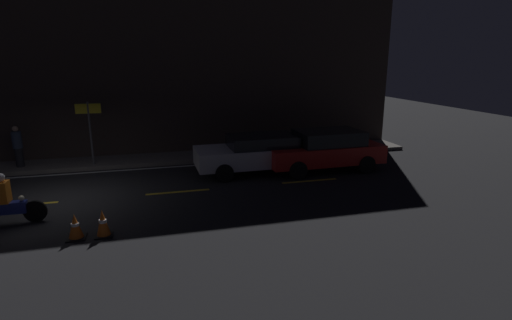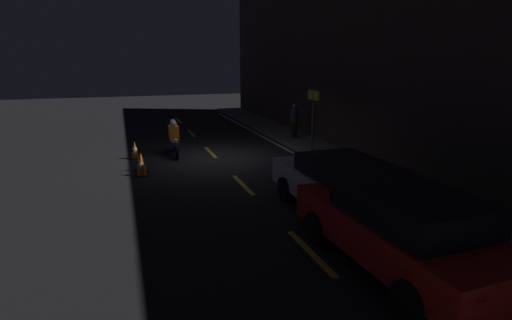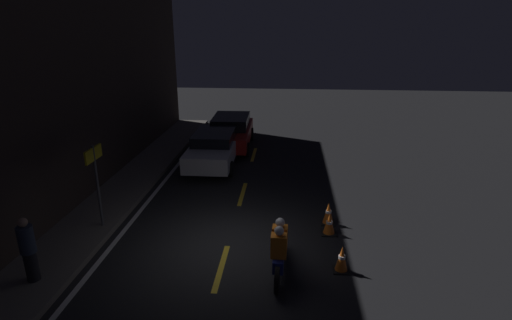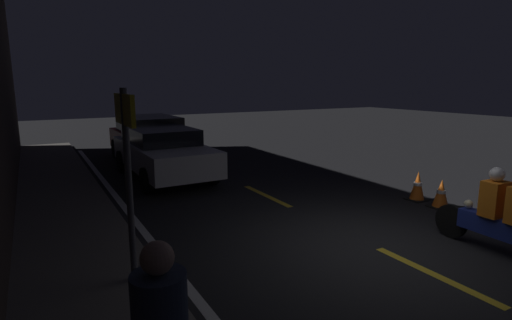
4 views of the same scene
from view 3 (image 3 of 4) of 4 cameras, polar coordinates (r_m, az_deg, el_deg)
The scene contains 15 objects.
ground_plane at distance 10.96m, azimuth -4.11°, elevation -12.16°, with size 56.00×56.00×0.00m, color black.
raised_curb at distance 12.25m, azimuth -24.33°, elevation -9.98°, with size 28.00×1.75×0.15m.
building_front at distance 11.63m, azimuth -31.28°, elevation 7.30°, with size 28.00×0.30×7.70m.
lane_dash_c at distance 10.12m, azimuth -4.99°, elevation -15.03°, with size 2.00×0.14×0.01m.
lane_dash_d at distance 14.04m, azimuth -1.94°, elevation -4.85°, with size 2.00×0.14×0.01m.
lane_dash_e at distance 18.24m, azimuth -0.31°, elevation 0.79°, with size 2.00×0.14×0.01m.
lane_solid_kerb at distance 11.80m, azimuth -19.40°, elevation -10.86°, with size 25.20×0.14×0.01m.
sedan_white at distance 16.85m, azimuth -5.99°, elevation 1.84°, with size 4.46×1.95×1.39m.
taxi_red at distance 19.16m, azimuth -3.62°, elevation 4.13°, with size 4.43×2.06×1.51m.
motorcycle at distance 9.59m, azimuth 3.34°, elevation -12.58°, with size 2.14×0.38×1.36m.
traffic_cone_near at distance 10.02m, azimuth 12.15°, elevation -13.65°, with size 0.39×0.39×0.66m.
traffic_cone_mid at distance 11.57m, azimuth 10.42°, elevation -8.99°, with size 0.43×0.43×0.61m.
traffic_cone_far at distance 12.11m, azimuth 10.30°, elevation -7.53°, with size 0.41×0.41×0.66m.
pedestrian at distance 10.30m, azimuth -29.77°, elevation -11.03°, with size 0.34×0.34×1.54m.
shop_sign at distance 11.80m, azimuth -21.95°, elevation -1.35°, with size 0.90×0.08×2.40m.
Camera 3 is at (-9.28, -1.55, 5.61)m, focal length 28.00 mm.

